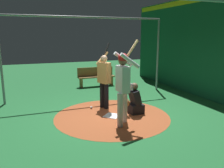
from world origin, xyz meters
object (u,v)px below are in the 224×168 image
at_px(home_plate, 112,116).
at_px(catcher, 135,102).
at_px(batter, 123,82).
at_px(visitor, 104,78).
at_px(bench, 96,76).
at_px(baseball_0, 91,107).

xyz_separation_m(home_plate, catcher, (-0.71, 0.01, 0.35)).
bearing_deg(batter, visitor, -90.13).
bearing_deg(bench, batter, 81.29).
xyz_separation_m(home_plate, baseball_0, (0.37, -0.87, 0.03)).
bearing_deg(visitor, bench, -123.67).
bearing_deg(visitor, catcher, 107.48).
bearing_deg(bench, home_plate, 79.24).
bearing_deg(baseball_0, bench, -109.80).
xyz_separation_m(catcher, baseball_0, (1.09, -0.88, -0.32)).
height_order(catcher, visitor, visitor).
distance_m(catcher, visitor, 1.23).
bearing_deg(baseball_0, catcher, 140.96).
bearing_deg(batter, baseball_0, -74.56).
bearing_deg(batter, catcher, -135.92).
xyz_separation_m(batter, baseball_0, (0.42, -1.52, -1.10)).
bearing_deg(batter, bench, -98.71).
relative_size(batter, baseball_0, 29.54).
height_order(home_plate, bench, bench).
distance_m(catcher, baseball_0, 1.43).
distance_m(home_plate, batter, 1.31).
distance_m(bench, baseball_0, 3.39).
relative_size(home_plate, batter, 0.19).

